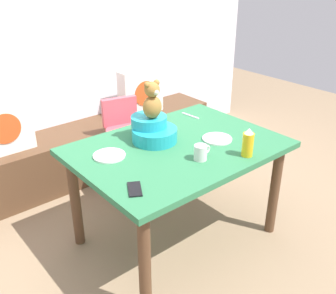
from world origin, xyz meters
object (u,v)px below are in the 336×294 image
at_px(highchair, 126,133).
at_px(pillow_floral_right, 141,92).
at_px(ketchup_bottle, 248,143).
at_px(dinner_plate_far, 217,139).
at_px(pillow_floral_left, 2,126).
at_px(coffee_mug, 201,152).
at_px(dining_table, 178,159).
at_px(dinner_plate_near, 109,156).
at_px(infant_seat_teal, 153,130).
at_px(teddy_bear, 152,101).
at_px(cell_phone, 135,189).

bearing_deg(highchair, pillow_floral_right, 41.83).
distance_m(ketchup_bottle, dinner_plate_far, 0.29).
xyz_separation_m(pillow_floral_right, ketchup_bottle, (-0.36, -1.60, 0.15)).
bearing_deg(pillow_floral_left, highchair, -25.96).
distance_m(ketchup_bottle, coffee_mug, 0.30).
height_order(dining_table, coffee_mug, coffee_mug).
height_order(pillow_floral_right, dinner_plate_near, pillow_floral_right).
bearing_deg(dinner_plate_near, dinner_plate_far, -20.41).
distance_m(infant_seat_teal, teddy_bear, 0.21).
bearing_deg(pillow_floral_right, pillow_floral_left, 180.00).
bearing_deg(highchair, ketchup_bottle, -84.75).
distance_m(pillow_floral_left, highchair, 0.96).
xyz_separation_m(coffee_mug, dinner_plate_near, (-0.41, 0.39, -0.04)).
bearing_deg(pillow_floral_left, dinner_plate_near, -74.01).
xyz_separation_m(infant_seat_teal, ketchup_bottle, (0.31, -0.55, 0.02)).
height_order(teddy_bear, ketchup_bottle, teddy_bear).
bearing_deg(pillow_floral_right, cell_phone, -127.17).
bearing_deg(cell_phone, highchair, -91.30).
bearing_deg(infant_seat_teal, teddy_bear, -90.00).
bearing_deg(coffee_mug, pillow_floral_left, 116.07).
height_order(infant_seat_teal, cell_phone, infant_seat_teal).
bearing_deg(coffee_mug, highchair, 82.01).
xyz_separation_m(dinner_plate_near, cell_phone, (-0.10, -0.41, -0.00)).
xyz_separation_m(pillow_floral_left, infant_seat_teal, (0.66, -1.04, 0.13)).
relative_size(ketchup_bottle, cell_phone, 1.28).
relative_size(infant_seat_teal, ketchup_bottle, 1.78).
height_order(infant_seat_teal, dinner_plate_far, infant_seat_teal).
bearing_deg(highchair, infant_seat_teal, -107.43).
xyz_separation_m(pillow_floral_left, highchair, (0.85, -0.42, -0.16)).
bearing_deg(highchair, dinner_plate_far, -81.25).
distance_m(pillow_floral_right, dinner_plate_far, 1.36).
height_order(pillow_floral_right, dinner_plate_far, pillow_floral_right).
height_order(highchair, infant_seat_teal, infant_seat_teal).
bearing_deg(teddy_bear, pillow_floral_right, 57.64).
bearing_deg(pillow_floral_left, cell_phone, -82.16).
distance_m(dinner_plate_near, cell_phone, 0.42).
bearing_deg(dinner_plate_far, dining_table, 158.42).
xyz_separation_m(dining_table, dinner_plate_near, (-0.43, 0.15, 0.10)).
xyz_separation_m(pillow_floral_right, infant_seat_teal, (-0.66, -1.04, 0.13)).
distance_m(ketchup_bottle, cell_phone, 0.77).
distance_m(infant_seat_teal, coffee_mug, 0.41).
xyz_separation_m(ketchup_bottle, dinner_plate_far, (0.03, 0.28, -0.08)).
relative_size(pillow_floral_right, highchair, 0.56).
distance_m(highchair, teddy_bear, 0.83).
xyz_separation_m(highchair, dinner_plate_near, (-0.55, -0.64, 0.22)).
bearing_deg(dinner_plate_far, pillow_floral_right, 76.10).
xyz_separation_m(ketchup_bottle, dinner_plate_near, (-0.66, 0.54, -0.08)).
xyz_separation_m(infant_seat_teal, teddy_bear, (0.00, -0.00, 0.21)).
bearing_deg(teddy_bear, pillow_floral_left, 122.17).
height_order(infant_seat_teal, dinner_plate_near, infant_seat_teal).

